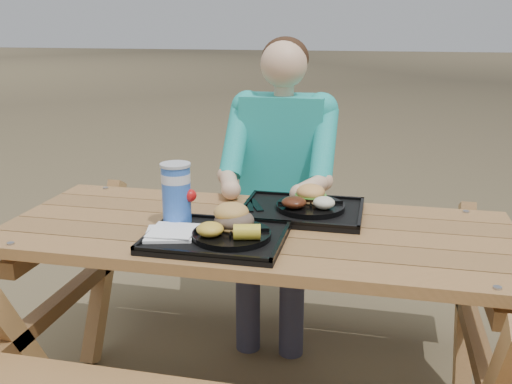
# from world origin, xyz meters

# --- Properties ---
(picnic_table) EXTENTS (1.80, 1.49, 0.75)m
(picnic_table) POSITION_xyz_m (0.00, 0.00, 0.38)
(picnic_table) COLOR #999999
(picnic_table) RESTS_ON ground
(tray_near) EXTENTS (0.45, 0.35, 0.02)m
(tray_near) POSITION_xyz_m (-0.10, -0.16, 0.76)
(tray_near) COLOR black
(tray_near) RESTS_ON picnic_table
(tray_far) EXTENTS (0.45, 0.35, 0.02)m
(tray_far) POSITION_xyz_m (0.14, 0.18, 0.76)
(tray_far) COLOR black
(tray_far) RESTS_ON picnic_table
(plate_near) EXTENTS (0.26, 0.26, 0.02)m
(plate_near) POSITION_xyz_m (-0.04, -0.17, 0.78)
(plate_near) COLOR black
(plate_near) RESTS_ON tray_near
(plate_far) EXTENTS (0.26, 0.26, 0.02)m
(plate_far) POSITION_xyz_m (0.17, 0.19, 0.78)
(plate_far) COLOR black
(plate_far) RESTS_ON tray_far
(napkin_stack) EXTENTS (0.19, 0.19, 0.02)m
(napkin_stack) POSITION_xyz_m (-0.25, -0.19, 0.78)
(napkin_stack) COLOR white
(napkin_stack) RESTS_ON tray_near
(soda_cup) EXTENTS (0.10, 0.10, 0.20)m
(soda_cup) POSITION_xyz_m (-0.27, -0.06, 0.87)
(soda_cup) COLOR blue
(soda_cup) RESTS_ON tray_near
(condiment_bbq) EXTENTS (0.05, 0.05, 0.03)m
(condiment_bbq) POSITION_xyz_m (-0.11, -0.04, 0.79)
(condiment_bbq) COLOR black
(condiment_bbq) RESTS_ON tray_near
(condiment_mustard) EXTENTS (0.05, 0.05, 0.03)m
(condiment_mustard) POSITION_xyz_m (-0.05, -0.04, 0.78)
(condiment_mustard) COLOR gold
(condiment_mustard) RESTS_ON tray_near
(sandwich) EXTENTS (0.12, 0.12, 0.13)m
(sandwich) POSITION_xyz_m (-0.05, -0.13, 0.85)
(sandwich) COLOR gold
(sandwich) RESTS_ON plate_near
(mac_cheese) EXTENTS (0.09, 0.09, 0.04)m
(mac_cheese) POSITION_xyz_m (-0.10, -0.22, 0.81)
(mac_cheese) COLOR gold
(mac_cheese) RESTS_ON plate_near
(corn_cob) EXTENTS (0.10, 0.10, 0.05)m
(corn_cob) POSITION_xyz_m (0.02, -0.22, 0.82)
(corn_cob) COLOR yellow
(corn_cob) RESTS_ON plate_near
(cutlery_far) EXTENTS (0.09, 0.15, 0.01)m
(cutlery_far) POSITION_xyz_m (-0.04, 0.18, 0.77)
(cutlery_far) COLOR black
(cutlery_far) RESTS_ON tray_far
(burger) EXTENTS (0.11, 0.11, 0.10)m
(burger) POSITION_xyz_m (0.16, 0.22, 0.84)
(burger) COLOR #E79F51
(burger) RESTS_ON plate_far
(baked_beans) EXTENTS (0.09, 0.09, 0.04)m
(baked_beans) POSITION_xyz_m (0.12, 0.13, 0.81)
(baked_beans) COLOR #4A1E0E
(baked_beans) RESTS_ON plate_far
(potato_salad) EXTENTS (0.08, 0.08, 0.04)m
(potato_salad) POSITION_xyz_m (0.22, 0.14, 0.81)
(potato_salad) COLOR beige
(potato_salad) RESTS_ON plate_far
(diner) EXTENTS (0.48, 0.84, 1.28)m
(diner) POSITION_xyz_m (-0.03, 0.71, 0.64)
(diner) COLOR #1A9CB9
(diner) RESTS_ON ground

